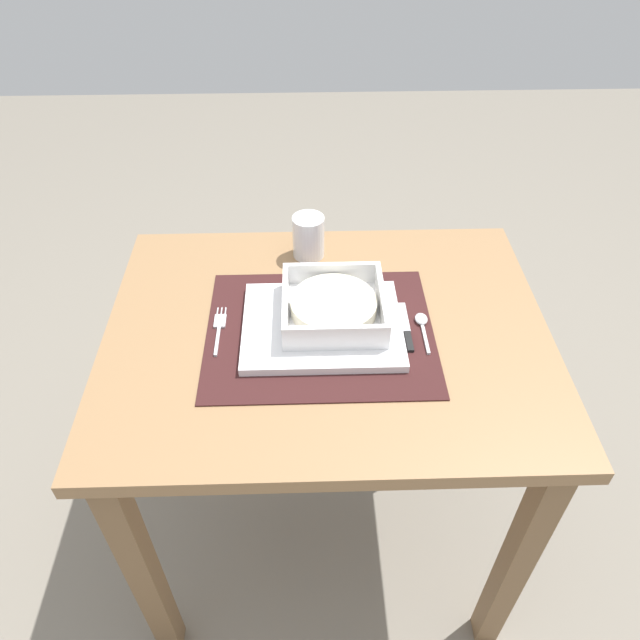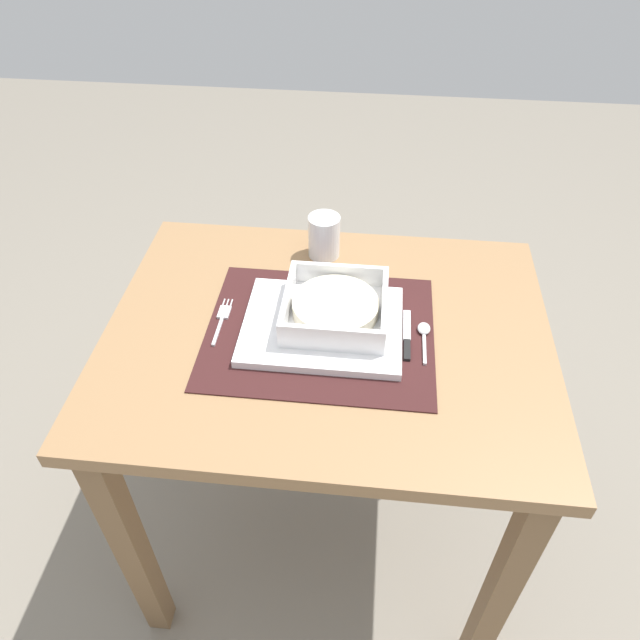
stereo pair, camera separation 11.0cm
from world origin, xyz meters
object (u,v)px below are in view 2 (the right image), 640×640
spoon (424,332)px  drinking_glass (324,238)px  porridge_bowl (335,308)px  butter_knife (407,338)px  fork (222,318)px  dining_table (327,375)px

spoon → drinking_glass: drinking_glass is taller
porridge_bowl → butter_knife: size_ratio=1.43×
porridge_bowl → spoon: (0.17, -0.01, -0.03)m
fork → spoon: spoon is taller
porridge_bowl → spoon: bearing=-5.1°
dining_table → fork: fork is taller
porridge_bowl → butter_knife: (0.14, -0.03, -0.03)m
fork → spoon: bearing=-3.3°
dining_table → drinking_glass: (-0.03, 0.24, 0.17)m
porridge_bowl → fork: porridge_bowl is taller
dining_table → butter_knife: butter_knife is taller
dining_table → butter_knife: (0.15, -0.01, 0.13)m
fork → butter_knife: 0.35m
drinking_glass → spoon: bearing=-48.1°
spoon → butter_knife: spoon is taller
dining_table → porridge_bowl: porridge_bowl is taller
porridge_bowl → butter_knife: 0.14m
porridge_bowl → dining_table: bearing=-122.7°
fork → butter_knife: size_ratio=0.98×
porridge_bowl → fork: (-0.22, -0.01, -0.03)m
fork → spoon: (0.38, -0.00, 0.00)m
dining_table → butter_knife: size_ratio=6.33×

